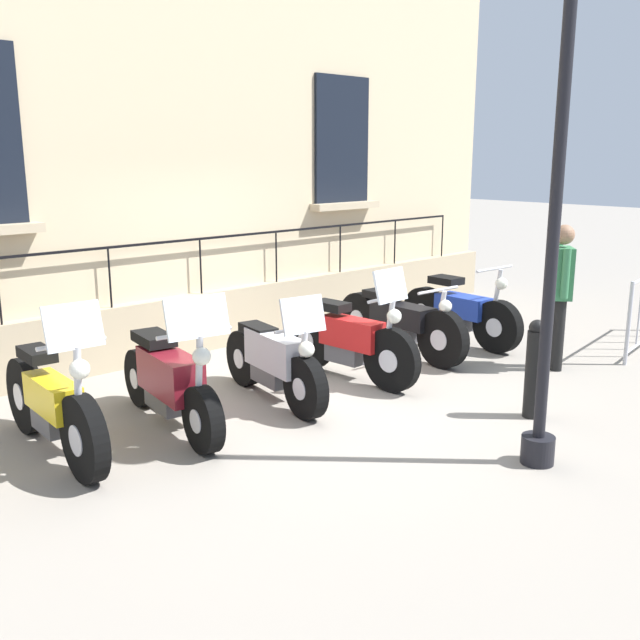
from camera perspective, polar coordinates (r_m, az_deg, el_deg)
name	(u,v)px	position (r m, az deg, el deg)	size (l,w,h in m)	color
ground_plane	(318,390)	(7.99, -0.13, -5.57)	(60.00, 60.00, 0.00)	gray
building_facade	(174,36)	(9.77, -11.57, 21.24)	(0.82, 12.13, 8.20)	#C6B28E
motorcycle_yellow	(53,407)	(6.59, -20.44, -6.47)	(2.09, 0.55, 1.44)	black
motorcycle_maroon	(170,383)	(6.93, -11.83, -4.91)	(2.07, 0.74, 1.39)	black
motorcycle_silver	(274,362)	(7.53, -3.67, -3.37)	(1.90, 0.65, 1.22)	black
motorcycle_red	(350,342)	(8.22, 2.41, -1.74)	(1.98, 0.59, 1.36)	black
motorcycle_black	(400,323)	(9.29, 6.37, -0.25)	(2.18, 0.70, 0.97)	black
motorcycle_blue	(460,313)	(9.99, 11.11, 0.51)	(1.96, 0.74, 1.12)	black
lamppost	(562,122)	(5.94, 18.67, 14.72)	(0.38, 0.38, 4.46)	black
bollard	(534,369)	(7.35, 16.67, -3.73)	(0.18, 0.18, 0.99)	black
pedestrian_standing	(560,288)	(9.00, 18.57, 2.42)	(0.40, 0.43, 1.75)	black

